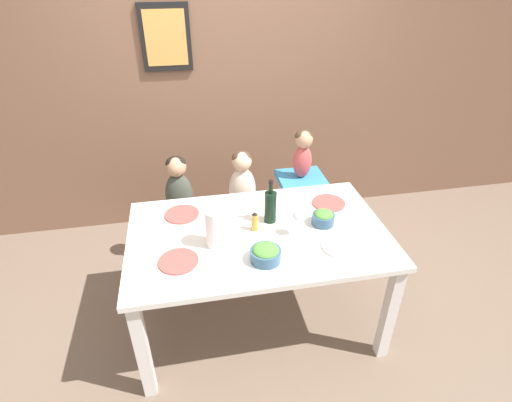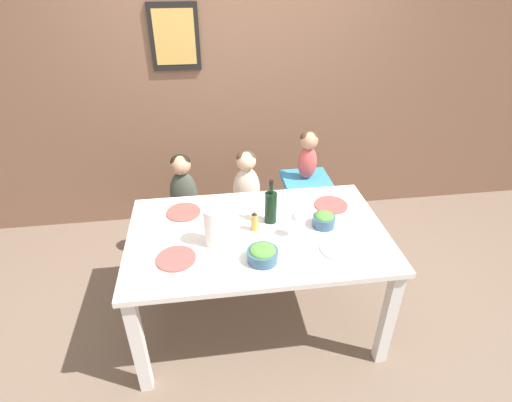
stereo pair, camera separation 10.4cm
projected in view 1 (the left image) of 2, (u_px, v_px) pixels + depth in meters
The scene contains 19 objects.
ground_plane at pixel (258, 318), 2.86m from camera, with size 14.00×14.00×0.00m, color #705B4C.
wall_back at pixel (225, 75), 3.35m from camera, with size 10.00×0.09×2.70m.
dining_table at pixel (258, 245), 2.50m from camera, with size 1.58×0.97×0.77m.
chair_far_left at pixel (183, 224), 3.19m from camera, with size 0.43×0.39×0.46m.
chair_far_center at pixel (243, 217), 3.26m from camera, with size 0.43×0.39×0.46m.
chair_right_highchair at pixel (300, 194), 3.24m from camera, with size 0.37×0.33×0.72m.
person_child_left at pixel (178, 187), 3.00m from camera, with size 0.21×0.16×0.51m.
person_child_center at pixel (242, 181), 3.08m from camera, with size 0.21×0.16×0.51m.
person_baby_right at pixel (303, 150), 3.04m from camera, with size 0.15×0.14×0.39m.
wine_bottle at pixel (270, 206), 2.49m from camera, with size 0.08×0.08×0.30m.
paper_towel_roll at pixel (215, 228), 2.29m from camera, with size 0.11×0.11×0.24m.
wine_glass_near at pixel (298, 217), 2.36m from camera, with size 0.07×0.07×0.18m.
salad_bowl_large at pixel (266, 253), 2.20m from camera, with size 0.17×0.17×0.09m.
salad_bowl_small at pixel (323, 218), 2.50m from camera, with size 0.14×0.14×0.09m.
dinner_plate_front_left at pixel (178, 261), 2.21m from camera, with size 0.22×0.22×0.01m.
dinner_plate_back_left at pixel (182, 214), 2.61m from camera, with size 0.22×0.22×0.01m.
dinner_plate_back_right at pixel (329, 203), 2.72m from camera, with size 0.22×0.22×0.01m.
dinner_plate_front_right at pixel (341, 246), 2.32m from camera, with size 0.22×0.22×0.01m.
condiment_bottle_hot_sauce at pixel (255, 221), 2.44m from camera, with size 0.04×0.04×0.13m.
Camera 1 is at (-0.38, -1.94, 2.23)m, focal length 28.00 mm.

